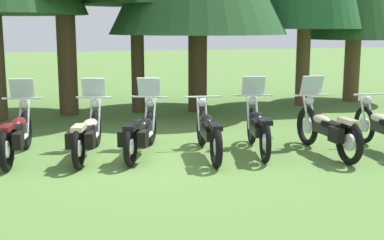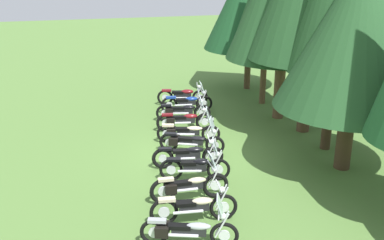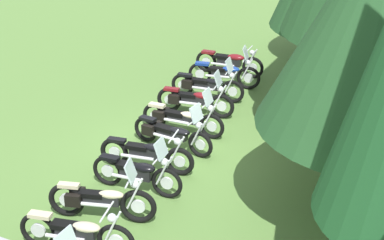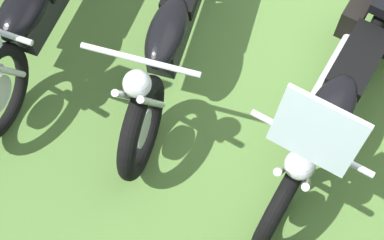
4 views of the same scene
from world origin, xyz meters
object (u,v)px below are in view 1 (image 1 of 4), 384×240
(motorcycle_3, at_px, (16,134))
(motorcycle_7, at_px, (258,127))
(motorcycle_4, at_px, (88,133))
(motorcycle_6, at_px, (208,131))
(motorcycle_8, at_px, (328,129))
(motorcycle_5, at_px, (141,131))

(motorcycle_3, xyz_separation_m, motorcycle_7, (4.28, -0.72, 0.02))
(motorcycle_4, height_order, motorcycle_6, motorcycle_4)
(motorcycle_3, distance_m, motorcycle_8, 5.57)
(motorcycle_4, bearing_deg, motorcycle_7, -83.45)
(motorcycle_4, relative_size, motorcycle_5, 1.06)
(motorcycle_6, bearing_deg, motorcycle_7, -81.50)
(motorcycle_3, height_order, motorcycle_8, motorcycle_8)
(motorcycle_5, bearing_deg, motorcycle_6, -84.24)
(motorcycle_3, bearing_deg, motorcycle_8, -92.57)
(motorcycle_7, bearing_deg, motorcycle_6, 103.16)
(motorcycle_5, bearing_deg, motorcycle_8, -81.66)
(motorcycle_7, relative_size, motorcycle_8, 0.94)
(motorcycle_5, bearing_deg, motorcycle_7, -76.57)
(motorcycle_5, height_order, motorcycle_6, motorcycle_5)
(motorcycle_4, height_order, motorcycle_7, motorcycle_7)
(motorcycle_3, distance_m, motorcycle_7, 4.34)
(motorcycle_5, distance_m, motorcycle_7, 2.16)
(motorcycle_3, distance_m, motorcycle_5, 2.18)
(motorcycle_4, distance_m, motorcycle_6, 2.16)
(motorcycle_6, bearing_deg, motorcycle_5, 81.14)
(motorcycle_7, bearing_deg, motorcycle_5, 93.47)
(motorcycle_5, distance_m, motorcycle_8, 3.40)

